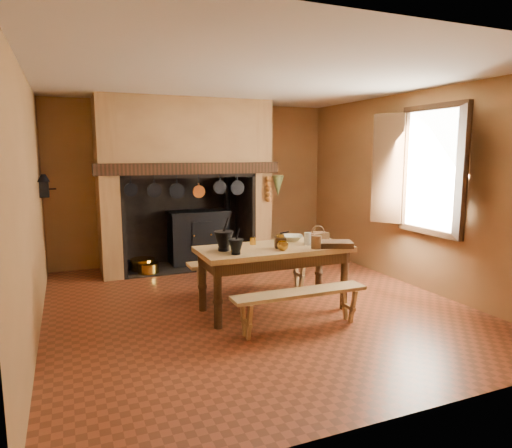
{
  "coord_description": "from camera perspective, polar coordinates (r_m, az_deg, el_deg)",
  "views": [
    {
      "loc": [
        -2.14,
        -5.22,
        1.94
      ],
      "look_at": [
        0.16,
        0.3,
        1.0
      ],
      "focal_mm": 32.0,
      "sensor_mm": 36.0,
      "label": 1
    }
  ],
  "objects": [
    {
      "name": "back_wall",
      "position": [
        8.27,
        -7.58,
        5.11
      ],
      "size": [
        5.0,
        0.02,
        2.8
      ],
      "primitive_type": "cube",
      "color": "#9C703E",
      "rests_on": "floor"
    },
    {
      "name": "hearth_pans",
      "position": [
        7.74,
        -13.9,
        -5.13
      ],
      "size": [
        0.51,
        0.62,
        0.2
      ],
      "color": "gold",
      "rests_on": "floor"
    },
    {
      "name": "chimney_breast",
      "position": [
        7.75,
        -8.95,
        7.88
      ],
      "size": [
        2.95,
        0.96,
        2.8
      ],
      "color": "#9C703E",
      "rests_on": "floor"
    },
    {
      "name": "wicker_basket",
      "position": [
        5.84,
        7.75,
        -1.63
      ],
      "size": [
        0.25,
        0.19,
        0.23
      ],
      "rotation": [
        0.0,
        0.0,
        0.08
      ],
      "color": "#4D3517",
      "rests_on": "work_table"
    },
    {
      "name": "ceiling",
      "position": [
        5.7,
        -0.3,
        17.61
      ],
      "size": [
        5.5,
        5.5,
        0.0
      ],
      "primitive_type": "plane",
      "rotation": [
        3.14,
        0.0,
        0.0
      ],
      "color": "silver",
      "rests_on": "back_wall"
    },
    {
      "name": "hanging_pans",
      "position": [
        7.28,
        -8.23,
        4.27
      ],
      "size": [
        1.92,
        0.29,
        0.27
      ],
      "color": "black",
      "rests_on": "chimney_breast"
    },
    {
      "name": "brass_mug_a",
      "position": [
        5.26,
        -2.74,
        -3.07
      ],
      "size": [
        0.1,
        0.1,
        0.09
      ],
      "primitive_type": "cylinder",
      "rotation": [
        0.0,
        0.0,
        0.35
      ],
      "color": "gold",
      "rests_on": "work_table"
    },
    {
      "name": "brass_cup",
      "position": [
        5.36,
        3.38,
        -2.75
      ],
      "size": [
        0.15,
        0.15,
        0.11
      ],
      "primitive_type": "imported",
      "rotation": [
        0.0,
        0.0,
        0.14
      ],
      "color": "gold",
      "rests_on": "work_table"
    },
    {
      "name": "wall_coffee_mill",
      "position": [
        6.78,
        -25.0,
        4.53
      ],
      "size": [
        0.23,
        0.16,
        0.31
      ],
      "color": "black",
      "rests_on": "wall_left"
    },
    {
      "name": "bench_back",
      "position": [
        6.29,
        -0.44,
        -5.47
      ],
      "size": [
        1.78,
        0.31,
        0.5
      ],
      "color": "#A78B4C",
      "rests_on": "floor"
    },
    {
      "name": "coffee_grinder",
      "position": [
        5.5,
        3.06,
        -2.2
      ],
      "size": [
        0.19,
        0.16,
        0.2
      ],
      "rotation": [
        0.0,
        0.0,
        -0.31
      ],
      "color": "#3A2212",
      "rests_on": "work_table"
    },
    {
      "name": "wall_left",
      "position": [
        5.26,
        -26.41,
        2.11
      ],
      "size": [
        0.02,
        5.5,
        2.8
      ],
      "primitive_type": "cube",
      "color": "#9C703E",
      "rests_on": "floor"
    },
    {
      "name": "iron_range",
      "position": [
        8.08,
        -7.18,
        -1.52
      ],
      "size": [
        1.12,
        0.55,
        1.6
      ],
      "color": "black",
      "rests_on": "floor"
    },
    {
      "name": "mortar_large",
      "position": [
        5.33,
        -4.05,
        -1.98
      ],
      "size": [
        0.23,
        0.23,
        0.39
      ],
      "rotation": [
        0.0,
        0.0,
        -0.09
      ],
      "color": "black",
      "rests_on": "work_table"
    },
    {
      "name": "wall_front",
      "position": [
        3.31,
        18.12,
        -0.88
      ],
      "size": [
        5.0,
        0.02,
        2.8
      ],
      "primitive_type": "cube",
      "color": "#9C703E",
      "rests_on": "floor"
    },
    {
      "name": "herb_bunch",
      "position": [
        7.77,
        2.75,
        4.79
      ],
      "size": [
        0.2,
        0.2,
        0.35
      ],
      "primitive_type": "cone",
      "rotation": [
        3.14,
        0.0,
        0.0
      ],
      "color": "#515A2A",
      "rests_on": "chimney_breast"
    },
    {
      "name": "bench_front",
      "position": [
        5.1,
        5.52,
        -9.51
      ],
      "size": [
        1.56,
        0.27,
        0.44
      ],
      "color": "#A78B4C",
      "rests_on": "floor"
    },
    {
      "name": "stoneware_crock",
      "position": [
        5.5,
        7.55,
        -2.25
      ],
      "size": [
        0.13,
        0.13,
        0.16
      ],
      "primitive_type": "cylinder",
      "rotation": [
        0.0,
        0.0,
        -0.07
      ],
      "color": "brown",
      "rests_on": "work_table"
    },
    {
      "name": "work_table",
      "position": [
        5.6,
        2.24,
        -4.11
      ],
      "size": [
        1.85,
        0.82,
        0.8
      ],
      "color": "#A78B4C",
      "rests_on": "floor"
    },
    {
      "name": "mortar_small",
      "position": [
        5.13,
        -2.52,
        -2.74
      ],
      "size": [
        0.18,
        0.18,
        0.3
      ],
      "rotation": [
        0.0,
        0.0,
        0.26
      ],
      "color": "black",
      "rests_on": "work_table"
    },
    {
      "name": "wall_right",
      "position": [
        7.0,
        19.04,
        4.03
      ],
      "size": [
        0.02,
        5.5,
        2.8
      ],
      "primitive_type": "cube",
      "color": "#9C703E",
      "rests_on": "floor"
    },
    {
      "name": "mixing_bowl",
      "position": [
        5.96,
        4.51,
        -1.75
      ],
      "size": [
        0.37,
        0.37,
        0.07
      ],
      "primitive_type": "imported",
      "rotation": [
        0.0,
        0.0,
        -0.39
      ],
      "color": "beige",
      "rests_on": "work_table"
    },
    {
      "name": "wooden_tray",
      "position": [
        5.64,
        9.92,
        -2.48
      ],
      "size": [
        0.47,
        0.41,
        0.07
      ],
      "primitive_type": "cube",
      "rotation": [
        0.0,
        0.0,
        -0.39
      ],
      "color": "#3A2212",
      "rests_on": "work_table"
    },
    {
      "name": "glass_jar",
      "position": [
        5.7,
        6.47,
        -1.83
      ],
      "size": [
        0.11,
        0.11,
        0.15
      ],
      "primitive_type": "cylinder",
      "rotation": [
        0.0,
        0.0,
        -0.33
      ],
      "color": "beige",
      "rests_on": "work_table"
    },
    {
      "name": "onion_string",
      "position": [
        7.7,
        1.53,
        4.39
      ],
      "size": [
        0.12,
        0.1,
        0.46
      ],
      "primitive_type": null,
      "color": "#9F691D",
      "rests_on": "chimney_breast"
    },
    {
      "name": "window",
      "position": [
        6.59,
        20.5,
        6.29
      ],
      "size": [
        0.39,
        1.75,
        1.76
      ],
      "color": "white",
      "rests_on": "wall_right"
    },
    {
      "name": "brass_mug_b",
      "position": [
        5.69,
        -0.39,
        -2.13
      ],
      "size": [
        0.09,
        0.09,
        0.09
      ],
      "primitive_type": "cylinder",
      "rotation": [
        0.0,
        0.0,
        -0.15
      ],
      "color": "gold",
      "rests_on": "work_table"
    },
    {
      "name": "floor",
      "position": [
        5.96,
        -0.28,
        -10.05
      ],
      "size": [
        5.5,
        5.5,
        0.0
      ],
      "primitive_type": "plane",
      "color": "brown",
      "rests_on": "ground"
    }
  ]
}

